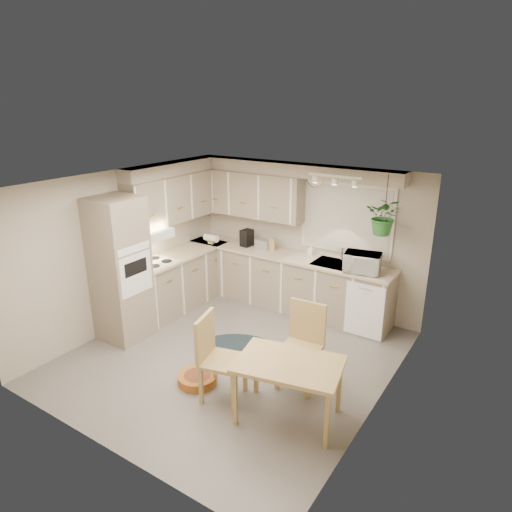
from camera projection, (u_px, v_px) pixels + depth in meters
The scene contains 35 objects.
floor at pixel (232, 356), 6.27m from camera, with size 4.20×4.20×0.00m, color #645E58.
ceiling at pixel (229, 183), 5.48m from camera, with size 4.20×4.20×0.00m, color white.
wall_back at pixel (305, 236), 7.54m from camera, with size 4.00×0.04×2.40m, color #ADA18F.
wall_front at pixel (97, 346), 4.21m from camera, with size 4.00×0.04×2.40m, color #ADA18F.
wall_left at pixel (124, 249), 6.90m from camera, with size 0.04×4.20×2.40m, color #ADA18F.
wall_right at pixel (383, 313), 4.85m from camera, with size 0.04×4.20×2.40m, color #ADA18F.
base_cab_left at pixel (180, 280), 7.69m from camera, with size 0.60×1.85×0.90m, color gray.
base_cab_back at pixel (285, 281), 7.65m from camera, with size 3.60×0.60×0.90m, color gray.
counter_left at pixel (179, 254), 7.53m from camera, with size 0.64×1.89×0.04m, color beige.
counter_back at pixel (285, 255), 7.49m from camera, with size 3.64×0.64×0.04m, color beige.
oven_stack at pixel (120, 270), 6.49m from camera, with size 0.65×0.65×2.10m, color gray.
wall_oven_face at pixel (136, 274), 6.32m from camera, with size 0.02×0.56×0.58m, color white.
upper_cab_left at pixel (175, 198), 7.40m from camera, with size 0.35×2.00×0.75m, color gray.
upper_cab_back at pixel (249, 194), 7.71m from camera, with size 2.00×0.35×0.75m, color gray.
soffit_left at pixel (172, 168), 7.26m from camera, with size 0.30×2.00×0.20m, color #ADA18F.
soffit_back at pixel (292, 169), 7.16m from camera, with size 3.60×0.30×0.20m, color #ADA18F.
cooktop at pixel (155, 263), 7.06m from camera, with size 0.52×0.58×0.02m, color white.
range_hood at pixel (151, 235), 6.92m from camera, with size 0.40×0.60×0.14m, color white.
window_blinds at pixel (346, 219), 7.02m from camera, with size 1.40×0.02×1.00m, color beige.
window_frame at pixel (346, 219), 7.03m from camera, with size 1.50×0.02×1.10m, color beige.
sink at pixel (336, 266), 7.04m from camera, with size 0.70×0.48×0.10m, color #979A9E.
dishwasher_front at pixel (364, 311), 6.64m from camera, with size 0.58×0.01×0.83m, color white.
track_light_bar at pixel (335, 176), 6.37m from camera, with size 0.80×0.04×0.04m, color white.
wall_clock at pixel (315, 178), 7.11m from camera, with size 0.30×0.30×0.03m, color gold.
dining_table at pixel (288, 390), 4.97m from camera, with size 1.12×0.74×0.70m, color tan.
chair_left at pixel (223, 359), 5.26m from camera, with size 0.49×0.49×1.04m, color tan.
chair_back at pixel (300, 348), 5.49m from camera, with size 0.49×0.49×1.04m, color tan.
braided_rug at pixel (239, 350), 6.42m from camera, with size 1.20×0.90×0.01m, color black.
pet_bed at pixel (198, 379), 5.68m from camera, with size 0.49×0.49×0.11m, color #9D591F.
microwave at pixel (362, 260), 6.66m from camera, with size 0.52×0.29×0.35m, color white.
soap_bottle at pixel (311, 253), 7.39m from camera, with size 0.08×0.18×0.08m, color white.
hanging_plant at pixel (384, 220), 6.31m from camera, with size 0.48×0.53×0.42m, color #286528.
coffee_maker at pixel (247, 238), 7.84m from camera, with size 0.16×0.20×0.29m, color black.
toaster at pixel (264, 244), 7.70m from camera, with size 0.26×0.15×0.16m, color #979A9E.
knife_block at pixel (273, 244), 7.64m from camera, with size 0.10×0.10×0.21m, color tan.
Camera 1 is at (3.25, -4.40, 3.37)m, focal length 32.00 mm.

